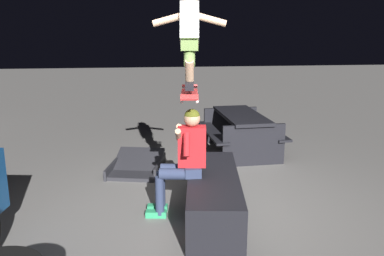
{
  "coord_description": "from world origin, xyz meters",
  "views": [
    {
      "loc": [
        -4.83,
        0.73,
        2.32
      ],
      "look_at": [
        -0.01,
        0.15,
        1.13
      ],
      "focal_mm": 38.58,
      "sensor_mm": 36.0,
      "label": 1
    }
  ],
  "objects_px": {
    "ledge_box_main": "(213,196)",
    "skater_airborne": "(189,35)",
    "skateboard": "(190,93)",
    "kicker_ramp": "(137,167)",
    "picnic_table_back": "(241,127)",
    "person_sitting_on_ledge": "(183,156)"
  },
  "relations": [
    {
      "from": "skater_airborne",
      "to": "kicker_ramp",
      "type": "relative_size",
      "value": 0.96
    },
    {
      "from": "ledge_box_main",
      "to": "picnic_table_back",
      "type": "bearing_deg",
      "value": -20.42
    },
    {
      "from": "skateboard",
      "to": "picnic_table_back",
      "type": "bearing_deg",
      "value": -27.0
    },
    {
      "from": "ledge_box_main",
      "to": "person_sitting_on_ledge",
      "type": "relative_size",
      "value": 1.48
    },
    {
      "from": "person_sitting_on_ledge",
      "to": "kicker_ramp",
      "type": "bearing_deg",
      "value": 19.58
    },
    {
      "from": "skateboard",
      "to": "kicker_ramp",
      "type": "bearing_deg",
      "value": 23.12
    },
    {
      "from": "kicker_ramp",
      "to": "ledge_box_main",
      "type": "bearing_deg",
      "value": -151.53
    },
    {
      "from": "skater_airborne",
      "to": "kicker_ramp",
      "type": "distance_m",
      "value": 2.78
    },
    {
      "from": "ledge_box_main",
      "to": "skateboard",
      "type": "distance_m",
      "value": 1.32
    },
    {
      "from": "skater_airborne",
      "to": "picnic_table_back",
      "type": "height_order",
      "value": "skater_airborne"
    },
    {
      "from": "ledge_box_main",
      "to": "person_sitting_on_ledge",
      "type": "height_order",
      "value": "person_sitting_on_ledge"
    },
    {
      "from": "ledge_box_main",
      "to": "skater_airborne",
      "type": "height_order",
      "value": "skater_airborne"
    },
    {
      "from": "ledge_box_main",
      "to": "kicker_ramp",
      "type": "distance_m",
      "value": 2.06
    },
    {
      "from": "kicker_ramp",
      "to": "picnic_table_back",
      "type": "relative_size",
      "value": 0.66
    },
    {
      "from": "picnic_table_back",
      "to": "person_sitting_on_ledge",
      "type": "bearing_deg",
      "value": 152.08
    },
    {
      "from": "ledge_box_main",
      "to": "skateboard",
      "type": "bearing_deg",
      "value": 59.6
    },
    {
      "from": "ledge_box_main",
      "to": "skater_airborne",
      "type": "distance_m",
      "value": 2.0
    },
    {
      "from": "skateboard",
      "to": "skater_airborne",
      "type": "distance_m",
      "value": 0.69
    },
    {
      "from": "skater_airborne",
      "to": "picnic_table_back",
      "type": "bearing_deg",
      "value": -27.42
    },
    {
      "from": "person_sitting_on_ledge",
      "to": "kicker_ramp",
      "type": "distance_m",
      "value": 1.95
    },
    {
      "from": "person_sitting_on_ledge",
      "to": "kicker_ramp",
      "type": "xyz_separation_m",
      "value": [
        1.71,
        0.61,
        -0.71
      ]
    },
    {
      "from": "person_sitting_on_ledge",
      "to": "skater_airborne",
      "type": "distance_m",
      "value": 1.47
    }
  ]
}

